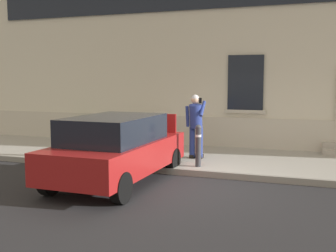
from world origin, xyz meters
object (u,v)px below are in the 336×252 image
object	(u,v)px
bollard_far_left	(78,138)
person_on_phone	(196,122)
planter_terracotta	(135,132)
bollard_near_person	(198,144)
hatchback_car_red	(117,148)
planter_cream	(81,128)

from	to	relation	value
bollard_far_left	person_on_phone	distance (m)	3.26
bollard_far_left	planter_terracotta	world-z (taller)	bollard_far_left
bollard_near_person	bollard_far_left	distance (m)	3.42
hatchback_car_red	bollard_near_person	world-z (taller)	hatchback_car_red
hatchback_car_red	bollard_near_person	size ratio (longest dim) A/B	3.93
bollard_far_left	planter_cream	bearing A→B (deg)	119.52
planter_cream	planter_terracotta	xyz separation A→B (m)	(2.22, -0.38, 0.00)
planter_cream	planter_terracotta	size ratio (longest dim) A/B	1.00
bollard_far_left	person_on_phone	world-z (taller)	person_on_phone
bollard_far_left	planter_cream	xyz separation A→B (m)	(-1.63, 2.88, -0.11)
hatchback_car_red	bollard_near_person	bearing A→B (deg)	47.85
hatchback_car_red	planter_terracotta	bearing A→B (deg)	109.03
person_on_phone	planter_cream	distance (m)	5.12
bollard_near_person	person_on_phone	size ratio (longest dim) A/B	0.60
hatchback_car_red	planter_cream	world-z (taller)	hatchback_car_red
bollard_near_person	planter_terracotta	world-z (taller)	bollard_near_person
planter_terracotta	bollard_near_person	bearing A→B (deg)	-41.47
bollard_near_person	planter_terracotta	bearing A→B (deg)	138.53
hatchback_car_red	bollard_far_left	world-z (taller)	hatchback_car_red
bollard_near_person	person_on_phone	bearing A→B (deg)	109.42
bollard_near_person	person_on_phone	xyz separation A→B (m)	(-0.34, 0.95, 0.44)
planter_terracotta	bollard_far_left	bearing A→B (deg)	-103.18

